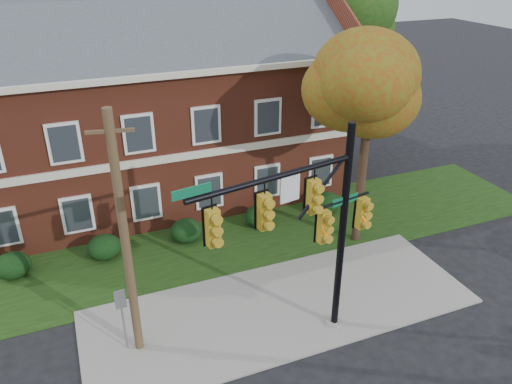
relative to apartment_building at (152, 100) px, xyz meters
name	(u,v)px	position (x,y,z in m)	size (l,w,h in m)	color
ground	(293,325)	(2.00, -11.95, -4.99)	(120.00, 120.00, 0.00)	black
sidewalk	(281,307)	(2.00, -10.95, -4.95)	(14.00, 5.00, 0.08)	gray
grass_strip	(235,239)	(2.00, -5.95, -4.97)	(30.00, 6.00, 0.04)	#193811
apartment_building	(152,100)	(0.00, 0.00, 0.00)	(18.80, 8.80, 9.74)	brown
hedge_far_left	(12,265)	(-7.00, -5.25, -4.46)	(1.40, 1.26, 1.05)	black
hedge_left	(104,247)	(-3.50, -5.25, -4.46)	(1.40, 1.26, 1.05)	black
hedge_center	(186,231)	(0.00, -5.25, -4.46)	(1.40, 1.26, 1.05)	black
hedge_right	(260,216)	(3.50, -5.25, -4.46)	(1.40, 1.26, 1.05)	black
hedge_far_right	(326,203)	(7.00, -5.25, -4.46)	(1.40, 1.26, 1.05)	black
tree_near_right	(377,93)	(7.22, -8.09, 1.68)	(4.50, 4.25, 8.58)	black
tree_right_rear	(349,18)	(11.31, 0.86, 3.13)	(6.30, 5.95, 10.62)	black
traffic_signal	(310,221)	(2.02, -12.70, -0.43)	(6.50, 1.38, 7.34)	gray
utility_pole	(125,241)	(-3.12, -11.05, -0.87)	(1.26, 0.33, 8.11)	brown
sign_post	(122,310)	(-3.50, -10.95, -3.37)	(0.35, 0.08, 2.37)	slate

